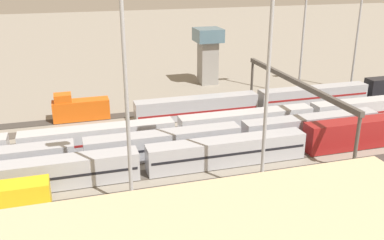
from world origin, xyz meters
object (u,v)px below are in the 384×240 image
train_on_track_1 (303,97)px  train_on_track_5 (126,164)px  train_on_track_6 (1,198)px  light_mast_2 (360,10)px  train_on_track_4 (164,144)px  train_on_track_3 (176,130)px  light_mast_1 (271,27)px  train_on_track_0 (79,108)px  light_mast_0 (306,4)px  signal_gantry (295,86)px  control_tower (208,52)px  light_mast_3 (125,69)px

train_on_track_1 → train_on_track_5: size_ratio=0.73×
train_on_track_6 → light_mast_2: light_mast_2 is taller
train_on_track_1 → train_on_track_4: bearing=25.3°
train_on_track_1 → train_on_track_3: bearing=19.3°
light_mast_1 → light_mast_2: (-39.60, -37.23, -3.16)m
train_on_track_6 → train_on_track_0: bearing=-108.6°
train_on_track_3 → light_mast_0: size_ratio=3.15×
train_on_track_5 → train_on_track_4: train_on_track_5 is taller
train_on_track_4 → light_mast_1: size_ratio=2.15×
train_on_track_0 → signal_gantry: (-34.76, 15.00, 5.50)m
train_on_track_0 → train_on_track_6: bearing=71.4°
train_on_track_4 → signal_gantry: bearing=-168.1°
train_on_track_1 → control_tower: (12.42, -22.37, 5.47)m
train_on_track_1 → train_on_track_0: bearing=-6.7°
train_on_track_0 → train_on_track_4: 22.85m
light_mast_1 → control_tower: size_ratio=2.57×
light_mast_0 → control_tower: bearing=-43.5°
train_on_track_0 → light_mast_3: size_ratio=0.38×
light_mast_0 → control_tower: (15.66, -14.85, -11.50)m
light_mast_0 → light_mast_3: (41.75, 35.14, -2.40)m
train_on_track_0 → light_mast_0: size_ratio=0.33×
light_mast_3 → train_on_track_0: bearing=-82.6°
light_mast_1 → light_mast_3: (15.86, -1.34, -3.88)m
signal_gantry → control_tower: 32.68m
train_on_track_3 → control_tower: size_ratio=7.41×
train_on_track_3 → light_mast_3: light_mast_3 is taller
light_mast_3 → train_on_track_5: bearing=-93.8°
light_mast_1 → signal_gantry: bearing=-127.7°
train_on_track_6 → light_mast_2: size_ratio=0.37×
train_on_track_4 → control_tower: bearing=-117.3°
train_on_track_6 → light_mast_1: (-30.17, 3.95, 18.38)m
light_mast_0 → train_on_track_4: bearing=32.8°
train_on_track_4 → light_mast_3: (6.83, 12.62, 14.64)m
train_on_track_5 → light_mast_1: light_mast_1 is taller
light_mast_1 → light_mast_3: light_mast_1 is taller
train_on_track_5 → light_mast_3: (0.50, 7.62, 14.57)m
light_mast_1 → signal_gantry: size_ratio=0.95×
train_on_track_0 → signal_gantry: 38.25m
light_mast_3 → train_on_track_6: bearing=-10.4°
light_mast_0 → light_mast_3: light_mast_0 is taller
control_tower → train_on_track_5: bearing=58.9°
train_on_track_3 → train_on_track_5: size_ratio=1.06×
train_on_track_1 → light_mast_1: (22.65, 28.95, 18.44)m
light_mast_0 → train_on_track_3: bearing=28.9°
train_on_track_0 → light_mast_1: light_mast_1 is taller
light_mast_3 → control_tower: 57.12m
train_on_track_5 → light_mast_3: size_ratio=3.49×
light_mast_1 → control_tower: 53.92m
train_on_track_5 → light_mast_2: bearing=-152.8°
light_mast_0 → light_mast_1: light_mast_1 is taller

